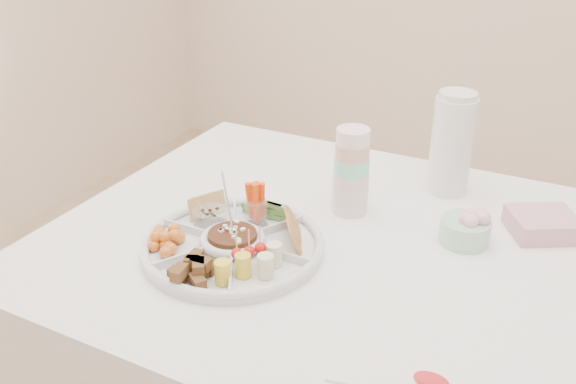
% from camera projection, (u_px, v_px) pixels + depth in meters
% --- Properties ---
extents(party_tray, '(0.38, 0.38, 0.04)m').
position_uv_depth(party_tray, '(233.00, 242.00, 1.29)').
color(party_tray, silver).
rests_on(party_tray, dining_table).
extents(bean_dip, '(0.10, 0.10, 0.04)m').
position_uv_depth(bean_dip, '(233.00, 239.00, 1.28)').
color(bean_dip, '#3B180E').
rests_on(bean_dip, party_tray).
extents(tortillas, '(0.10, 0.10, 0.06)m').
position_uv_depth(tortillas, '(294.00, 232.00, 1.28)').
color(tortillas, brown).
rests_on(tortillas, party_tray).
extents(carrot_cucumber, '(0.10, 0.10, 0.09)m').
position_uv_depth(carrot_cucumber, '(262.00, 199.00, 1.37)').
color(carrot_cucumber, '#FC4D10').
rests_on(carrot_cucumber, party_tray).
extents(pita_raisins, '(0.11, 0.11, 0.06)m').
position_uv_depth(pita_raisins, '(205.00, 209.00, 1.37)').
color(pita_raisins, tan).
rests_on(pita_raisins, party_tray).
extents(cherries, '(0.11, 0.11, 0.05)m').
position_uv_depth(cherries, '(170.00, 238.00, 1.27)').
color(cherries, '#CE6F2F').
rests_on(cherries, party_tray).
extents(granola_chunks, '(0.10, 0.10, 0.05)m').
position_uv_depth(granola_chunks, '(197.00, 268.00, 1.18)').
color(granola_chunks, '#462C12').
rests_on(granola_chunks, party_tray).
extents(banana_tomato, '(0.10, 0.10, 0.08)m').
position_uv_depth(banana_tomato, '(264.00, 256.00, 1.17)').
color(banana_tomato, '#D5CF5C').
rests_on(banana_tomato, party_tray).
extents(cup_stack, '(0.10, 0.10, 0.23)m').
position_uv_depth(cup_stack, '(352.00, 166.00, 1.40)').
color(cup_stack, white).
rests_on(cup_stack, dining_table).
extents(thermos, '(0.13, 0.13, 0.26)m').
position_uv_depth(thermos, '(452.00, 142.00, 1.49)').
color(thermos, silver).
rests_on(thermos, dining_table).
extents(flower_bowl, '(0.12, 0.12, 0.08)m').
position_uv_depth(flower_bowl, '(466.00, 226.00, 1.31)').
color(flower_bowl, '#A5C4B0').
rests_on(flower_bowl, dining_table).
extents(napkin_stack, '(0.18, 0.17, 0.05)m').
position_uv_depth(napkin_stack, '(543.00, 224.00, 1.35)').
color(napkin_stack, pink).
rests_on(napkin_stack, dining_table).
extents(placemat, '(0.28, 0.14, 0.01)m').
position_uv_depth(placemat, '(413.00, 377.00, 0.96)').
color(placemat, silver).
rests_on(placemat, dining_table).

